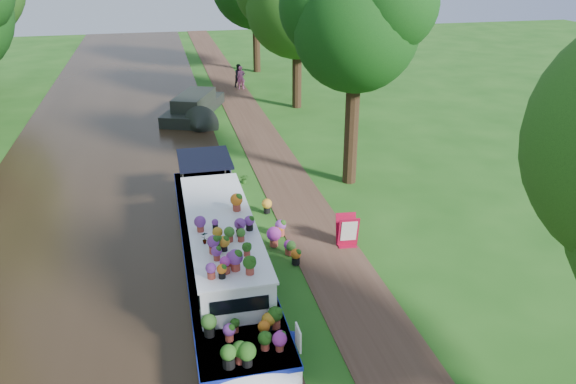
{
  "coord_description": "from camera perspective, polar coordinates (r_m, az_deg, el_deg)",
  "views": [
    {
      "loc": [
        -3.62,
        -17.63,
        9.12
      ],
      "look_at": [
        0.39,
        -0.35,
        1.3
      ],
      "focal_mm": 35.0,
      "sensor_mm": 36.0,
      "label": 1
    }
  ],
  "objects": [
    {
      "name": "pedestrian_pink",
      "position": [
        39.31,
        -4.79,
        11.51
      ],
      "size": [
        0.57,
        0.38,
        1.56
      ],
      "primitive_type": "imported",
      "rotation": [
        0.0,
        0.0,
        0.01
      ],
      "color": "#EF627D",
      "rests_on": "towpath"
    },
    {
      "name": "pedestrian_dark",
      "position": [
        39.89,
        -4.97,
        11.7
      ],
      "size": [
        0.96,
        0.89,
        1.59
      ],
      "primitive_type": "imported",
      "rotation": [
        0.0,
        0.0,
        0.48
      ],
      "color": "black",
      "rests_on": "towpath"
    },
    {
      "name": "plant_boat",
      "position": [
        16.66,
        -6.65,
        -6.14
      ],
      "size": [
        2.29,
        13.52,
        2.27
      ],
      "color": "white",
      "rests_on": "canal_water"
    },
    {
      "name": "tree_near_overhang",
      "position": [
        22.12,
        6.9,
        17.1
      ],
      "size": [
        5.52,
        5.28,
        8.99
      ],
      "color": "black",
      "rests_on": "ground"
    },
    {
      "name": "verge_plant",
      "position": [
        23.47,
        -4.46,
        1.38
      ],
      "size": [
        0.43,
        0.4,
        0.4
      ],
      "primitive_type": "imported",
      "rotation": [
        0.0,
        0.0,
        -0.27
      ],
      "color": "#285B1B",
      "rests_on": "ground"
    },
    {
      "name": "second_boat",
      "position": [
        33.15,
        -9.48,
        8.48
      ],
      "size": [
        4.18,
        7.41,
        1.34
      ],
      "rotation": [
        0.0,
        0.0,
        -0.39
      ],
      "color": "black",
      "rests_on": "canal_water"
    },
    {
      "name": "sandwich_board",
      "position": [
        18.51,
        6.04,
        -4.06
      ],
      "size": [
        0.69,
        0.59,
        1.07
      ],
      "rotation": [
        0.0,
        0.0,
        -0.09
      ],
      "color": "#A50B2D",
      "rests_on": "towpath"
    },
    {
      "name": "ground",
      "position": [
        20.18,
        -1.3,
        -3.09
      ],
      "size": [
        100.0,
        100.0,
        0.0
      ],
      "primitive_type": "plane",
      "color": "#1C5014",
      "rests_on": "ground"
    },
    {
      "name": "canal_water",
      "position": [
        19.99,
        -18.44,
        -4.66
      ],
      "size": [
        10.0,
        100.0,
        0.02
      ],
      "primitive_type": "cube",
      "color": "black",
      "rests_on": "ground"
    },
    {
      "name": "towpath",
      "position": [
        20.42,
        2.0,
        -2.7
      ],
      "size": [
        2.2,
        100.0,
        0.03
      ],
      "primitive_type": "cube",
      "color": "#462E20",
      "rests_on": "ground"
    }
  ]
}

